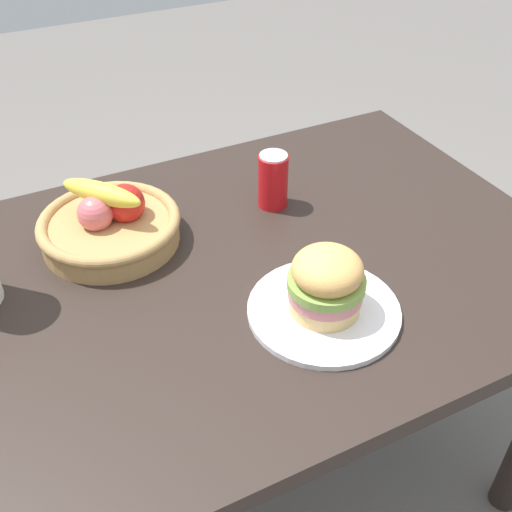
% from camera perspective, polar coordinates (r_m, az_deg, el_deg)
% --- Properties ---
extents(ground_plane, '(8.00, 8.00, 0.00)m').
position_cam_1_polar(ground_plane, '(1.78, -2.30, -20.19)').
color(ground_plane, slate).
extents(dining_table, '(1.40, 0.90, 0.75)m').
position_cam_1_polar(dining_table, '(1.27, -3.04, -4.82)').
color(dining_table, '#2D231E').
rests_on(dining_table, ground_plane).
extents(plate, '(0.28, 0.28, 0.01)m').
position_cam_1_polar(plate, '(1.11, 6.33, -5.06)').
color(plate, white).
rests_on(plate, dining_table).
extents(sandwich, '(0.14, 0.14, 0.13)m').
position_cam_1_polar(sandwich, '(1.06, 6.58, -2.42)').
color(sandwich, '#E5BC75').
rests_on(sandwich, plate).
extents(soda_can, '(0.07, 0.07, 0.13)m').
position_cam_1_polar(soda_can, '(1.35, 1.60, 7.06)').
color(soda_can, red).
rests_on(soda_can, dining_table).
extents(fruit_basket, '(0.29, 0.29, 0.13)m').
position_cam_1_polar(fruit_basket, '(1.28, -13.46, 2.93)').
color(fruit_basket, tan).
rests_on(fruit_basket, dining_table).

